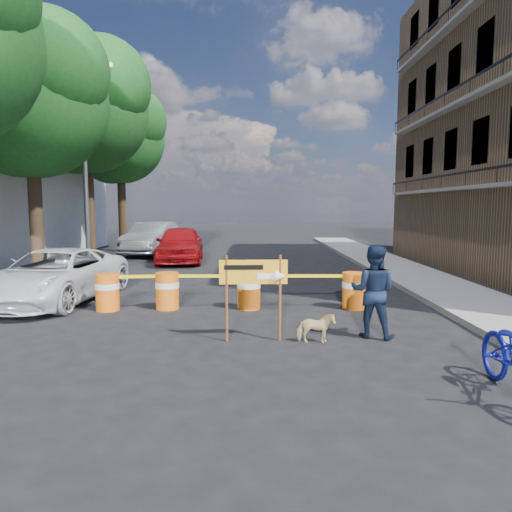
{
  "coord_description": "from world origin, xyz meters",
  "views": [
    {
      "loc": [
        0.6,
        -8.41,
        2.53
      ],
      "look_at": [
        0.61,
        2.78,
        1.3
      ],
      "focal_mm": 32.0,
      "sensor_mm": 36.0,
      "label": 1
    }
  ],
  "objects_px": {
    "dog": "(316,328)",
    "barrel_far_right": "(354,290)",
    "suv_white": "(55,276)",
    "sedan_red": "(180,244)",
    "barrel_mid_left": "(167,290)",
    "pedestrian": "(373,291)",
    "barrel_mid_right": "(249,290)",
    "barrel_far_left": "(107,291)",
    "detour_sign": "(261,279)",
    "sedan_silver": "(153,238)"
  },
  "relations": [
    {
      "from": "dog",
      "to": "barrel_far_right",
      "type": "bearing_deg",
      "value": -26.58
    },
    {
      "from": "suv_white",
      "to": "sedan_red",
      "type": "xyz_separation_m",
      "value": [
        1.91,
        8.57,
        0.13
      ]
    },
    {
      "from": "dog",
      "to": "barrel_mid_left",
      "type": "bearing_deg",
      "value": 47.08
    },
    {
      "from": "barrel_mid_left",
      "to": "sedan_red",
      "type": "xyz_separation_m",
      "value": [
        -1.23,
        9.44,
        0.36
      ]
    },
    {
      "from": "barrel_far_right",
      "to": "pedestrian",
      "type": "relative_size",
      "value": 0.5
    },
    {
      "from": "suv_white",
      "to": "barrel_mid_right",
      "type": "bearing_deg",
      "value": -3.35
    },
    {
      "from": "sedan_red",
      "to": "barrel_far_left",
      "type": "bearing_deg",
      "value": -96.4
    },
    {
      "from": "barrel_far_right",
      "to": "detour_sign",
      "type": "xyz_separation_m",
      "value": [
        -2.32,
        -2.73,
        0.71
      ]
    },
    {
      "from": "dog",
      "to": "pedestrian",
      "type": "bearing_deg",
      "value": -72.24
    },
    {
      "from": "detour_sign",
      "to": "suv_white",
      "type": "xyz_separation_m",
      "value": [
        -5.42,
        3.58,
        -0.48
      ]
    },
    {
      "from": "barrel_mid_left",
      "to": "barrel_far_right",
      "type": "distance_m",
      "value": 4.6
    },
    {
      "from": "suv_white",
      "to": "barrel_far_right",
      "type": "bearing_deg",
      "value": -0.17
    },
    {
      "from": "barrel_far_right",
      "to": "sedan_red",
      "type": "bearing_deg",
      "value": 121.72
    },
    {
      "from": "barrel_far_left",
      "to": "barrel_far_right",
      "type": "distance_m",
      "value": 6.02
    },
    {
      "from": "suv_white",
      "to": "detour_sign",
      "type": "bearing_deg",
      "value": -27.33
    },
    {
      "from": "pedestrian",
      "to": "sedan_red",
      "type": "relative_size",
      "value": 0.37
    },
    {
      "from": "pedestrian",
      "to": "suv_white",
      "type": "bearing_deg",
      "value": -1.29
    },
    {
      "from": "barrel_mid_right",
      "to": "sedan_silver",
      "type": "relative_size",
      "value": 0.18
    },
    {
      "from": "sedan_silver",
      "to": "barrel_far_right",
      "type": "bearing_deg",
      "value": -51.39
    },
    {
      "from": "detour_sign",
      "to": "dog",
      "type": "xyz_separation_m",
      "value": [
        1.01,
        -0.14,
        -0.89
      ]
    },
    {
      "from": "barrel_far_right",
      "to": "sedan_red",
      "type": "height_order",
      "value": "sedan_red"
    },
    {
      "from": "barrel_mid_left",
      "to": "sedan_red",
      "type": "relative_size",
      "value": 0.19
    },
    {
      "from": "barrel_mid_left",
      "to": "dog",
      "type": "relative_size",
      "value": 1.33
    },
    {
      "from": "barrel_far_right",
      "to": "detour_sign",
      "type": "height_order",
      "value": "detour_sign"
    },
    {
      "from": "barrel_mid_left",
      "to": "barrel_mid_right",
      "type": "distance_m",
      "value": 2.01
    },
    {
      "from": "dog",
      "to": "detour_sign",
      "type": "bearing_deg",
      "value": 79.95
    },
    {
      "from": "barrel_far_left",
      "to": "barrel_mid_left",
      "type": "xyz_separation_m",
      "value": [
        1.43,
        0.15,
        0.0
      ]
    },
    {
      "from": "pedestrian",
      "to": "suv_white",
      "type": "height_order",
      "value": "pedestrian"
    },
    {
      "from": "barrel_far_right",
      "to": "suv_white",
      "type": "distance_m",
      "value": 7.78
    },
    {
      "from": "barrel_far_left",
      "to": "pedestrian",
      "type": "relative_size",
      "value": 0.5
    },
    {
      "from": "barrel_mid_left",
      "to": "barrel_mid_right",
      "type": "height_order",
      "value": "same"
    },
    {
      "from": "barrel_far_left",
      "to": "barrel_mid_left",
      "type": "distance_m",
      "value": 1.43
    },
    {
      "from": "suv_white",
      "to": "sedan_red",
      "type": "relative_size",
      "value": 1.03
    },
    {
      "from": "detour_sign",
      "to": "sedan_red",
      "type": "distance_m",
      "value": 12.65
    },
    {
      "from": "pedestrian",
      "to": "sedan_red",
      "type": "bearing_deg",
      "value": -42.21
    },
    {
      "from": "suv_white",
      "to": "pedestrian",
      "type": "bearing_deg",
      "value": -17.48
    },
    {
      "from": "barrel_far_left",
      "to": "barrel_mid_right",
      "type": "bearing_deg",
      "value": 2.78
    },
    {
      "from": "barrel_mid_left",
      "to": "sedan_silver",
      "type": "xyz_separation_m",
      "value": [
        -3.23,
        12.82,
        0.38
      ]
    },
    {
      "from": "barrel_mid_left",
      "to": "detour_sign",
      "type": "bearing_deg",
      "value": -49.84
    },
    {
      "from": "barrel_far_right",
      "to": "suv_white",
      "type": "height_order",
      "value": "suv_white"
    },
    {
      "from": "barrel_far_left",
      "to": "dog",
      "type": "height_order",
      "value": "barrel_far_left"
    },
    {
      "from": "barrel_mid_left",
      "to": "suv_white",
      "type": "distance_m",
      "value": 3.26
    },
    {
      "from": "barrel_mid_right",
      "to": "barrel_far_right",
      "type": "bearing_deg",
      "value": 0.13
    },
    {
      "from": "barrel_mid_right",
      "to": "pedestrian",
      "type": "height_order",
      "value": "pedestrian"
    },
    {
      "from": "barrel_mid_left",
      "to": "barrel_mid_right",
      "type": "relative_size",
      "value": 1.0
    },
    {
      "from": "barrel_far_right",
      "to": "detour_sign",
      "type": "bearing_deg",
      "value": -130.35
    },
    {
      "from": "pedestrian",
      "to": "sedan_red",
      "type": "xyz_separation_m",
      "value": [
        -5.66,
        11.87,
        -0.07
      ]
    },
    {
      "from": "dog",
      "to": "sedan_silver",
      "type": "relative_size",
      "value": 0.13
    },
    {
      "from": "pedestrian",
      "to": "dog",
      "type": "height_order",
      "value": "pedestrian"
    },
    {
      "from": "dog",
      "to": "suv_white",
      "type": "relative_size",
      "value": 0.14
    }
  ]
}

